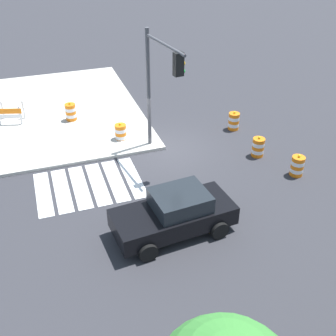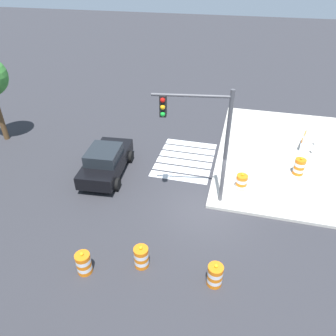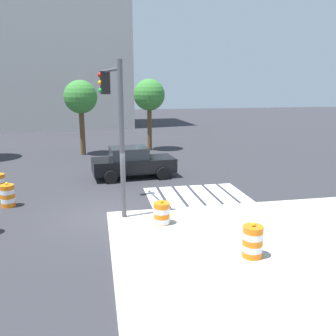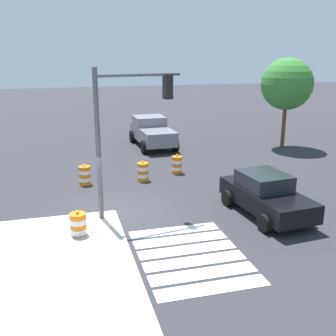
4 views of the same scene
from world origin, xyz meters
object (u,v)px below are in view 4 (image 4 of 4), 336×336
Objects in this scene: pickup_truck at (151,132)px; traffic_barrel_crosswalk_end at (85,175)px; sports_car at (266,194)px; traffic_barrel_near_corner at (177,165)px; traffic_light_pole at (128,116)px; traffic_barrel_median_near at (78,226)px; traffic_barrel_median_far at (143,172)px; street_tree_streetside_near at (287,84)px.

pickup_truck is 5.12× the size of traffic_barrel_crosswalk_end.
sports_car reaches higher than traffic_barrel_near_corner.
traffic_light_pole is (4.44, 1.42, 3.46)m from traffic_barrel_crosswalk_end.
sports_car is 7.18m from traffic_barrel_median_near.
sports_car is 4.36× the size of traffic_barrel_crosswalk_end.
pickup_truck is 12.57m from traffic_light_pole.
traffic_barrel_median_far is at bearing -68.11° from traffic_barrel_near_corner.
traffic_barrel_crosswalk_end is at bearing -82.22° from traffic_barrel_near_corner.
traffic_barrel_median_far is at bearing 149.06° from traffic_barrel_median_near.
pickup_truck is at bearing -172.85° from sports_car.
street_tree_streetside_near is at bearing 114.12° from traffic_barrel_median_far.
traffic_barrel_near_corner is at bearing -164.22° from sports_car.
pickup_truck is at bearing 178.69° from traffic_barrel_near_corner.
pickup_truck is at bearing 145.78° from traffic_barrel_crosswalk_end.
traffic_barrel_near_corner is at bearing -65.37° from street_tree_streetside_near.
traffic_barrel_crosswalk_end and traffic_barrel_median_near have the same top height.
traffic_barrel_median_far is at bearing 87.08° from traffic_barrel_crosswalk_end.
sports_car is at bearing 7.15° from pickup_truck.
traffic_barrel_crosswalk_end is at bearing 174.01° from traffic_barrel_median_near.
street_tree_streetside_near is (-10.12, 6.71, 3.33)m from sports_car.
traffic_light_pole is (-1.41, 2.03, 3.46)m from traffic_barrel_median_near.
street_tree_streetside_near is at bearing 114.63° from traffic_barrel_near_corner.
traffic_light_pole is at bearing -52.85° from street_tree_streetside_near.
pickup_truck is 5.12× the size of traffic_barrel_median_far.
traffic_barrel_median_far is at bearing -16.08° from pickup_truck.
sports_car is at bearing 77.43° from traffic_light_pole.
pickup_truck reaches higher than traffic_barrel_median_near.
pickup_truck is at bearing 163.24° from traffic_light_pole.
street_tree_streetside_near is (-8.98, 11.85, 0.23)m from traffic_light_pole.
traffic_barrel_crosswalk_end is 5.88m from traffic_barrel_median_near.
traffic_barrel_crosswalk_end is at bearing -71.11° from street_tree_streetside_near.
pickup_truck reaches higher than traffic_barrel_crosswalk_end.
traffic_barrel_median_near is 4.25m from traffic_light_pole.
traffic_barrel_near_corner is 4.84m from traffic_barrel_crosswalk_end.
traffic_barrel_median_near is 17.73m from street_tree_streetside_near.
traffic_barrel_median_near is 0.18× the size of street_tree_streetside_near.
traffic_barrel_crosswalk_end is 1.00× the size of traffic_barrel_median_near.
traffic_light_pole is (5.09, -3.37, 3.46)m from traffic_barrel_near_corner.
traffic_barrel_median_near is (5.85, -0.61, 0.00)m from traffic_barrel_crosswalk_end.
traffic_barrel_crosswalk_end is at bearing -34.22° from pickup_truck.
traffic_barrel_near_corner is (6.61, -0.15, -0.52)m from pickup_truck.
traffic_barrel_median_near is at bearing -30.94° from traffic_barrel_median_far.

